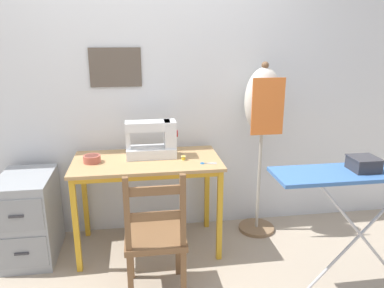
{
  "coord_description": "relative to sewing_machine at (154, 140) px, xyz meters",
  "views": [
    {
      "loc": [
        -0.06,
        -2.5,
        1.72
      ],
      "look_at": [
        0.36,
        0.27,
        0.89
      ],
      "focal_mm": 35.0,
      "sensor_mm": 36.0,
      "label": 1
    }
  ],
  "objects": [
    {
      "name": "storage_box",
      "position": [
        1.27,
        -0.83,
        0.03
      ],
      "size": [
        0.17,
        0.17,
        0.09
      ],
      "color": "#333338",
      "rests_on": "ironing_board"
    },
    {
      "name": "ground_plane",
      "position": [
        -0.06,
        -0.36,
        -0.91
      ],
      "size": [
        14.0,
        14.0,
        0.0
      ],
      "primitive_type": "plane",
      "color": "tan"
    },
    {
      "name": "wooden_chair",
      "position": [
        -0.04,
        -0.66,
        -0.48
      ],
      "size": [
        0.4,
        0.38,
        0.91
      ],
      "color": "brown",
      "rests_on": "ground_plane"
    },
    {
      "name": "scissors",
      "position": [
        0.38,
        -0.23,
        -0.13
      ],
      "size": [
        0.13,
        0.05,
        0.01
      ],
      "color": "silver",
      "rests_on": "sewing_table"
    },
    {
      "name": "wall_back",
      "position": [
        -0.06,
        0.31,
        0.37
      ],
      "size": [
        10.0,
        0.07,
        2.55
      ],
      "color": "silver",
      "rests_on": "ground_plane"
    },
    {
      "name": "ironing_board",
      "position": [
        1.32,
        -0.83,
        -0.07
      ],
      "size": [
        1.24,
        0.32,
        0.9
      ],
      "color": "#3D6BAD",
      "rests_on": "ground_plane"
    },
    {
      "name": "fabric_bowl",
      "position": [
        -0.48,
        -0.07,
        -0.11
      ],
      "size": [
        0.13,
        0.13,
        0.06
      ],
      "color": "#B25647",
      "rests_on": "sewing_table"
    },
    {
      "name": "dress_form",
      "position": [
        0.91,
        0.07,
        0.19
      ],
      "size": [
        0.32,
        0.32,
        1.5
      ],
      "color": "#846647",
      "rests_on": "ground_plane"
    },
    {
      "name": "thread_spool_near_machine",
      "position": [
        0.22,
        -0.12,
        -0.12
      ],
      "size": [
        0.04,
        0.04,
        0.03
      ],
      "color": "yellow",
      "rests_on": "sewing_table"
    },
    {
      "name": "sewing_table",
      "position": [
        -0.06,
        -0.08,
        -0.23
      ],
      "size": [
        1.15,
        0.6,
        0.77
      ],
      "color": "tan",
      "rests_on": "ground_plane"
    },
    {
      "name": "filing_cabinet",
      "position": [
        -0.99,
        -0.05,
        -0.57
      ],
      "size": [
        0.39,
        0.57,
        0.68
      ],
      "color": "#93999E",
      "rests_on": "ground_plane"
    },
    {
      "name": "sewing_machine",
      "position": [
        0.0,
        0.0,
        0.0
      ],
      "size": [
        0.41,
        0.19,
        0.32
      ],
      "color": "white",
      "rests_on": "sewing_table"
    }
  ]
}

